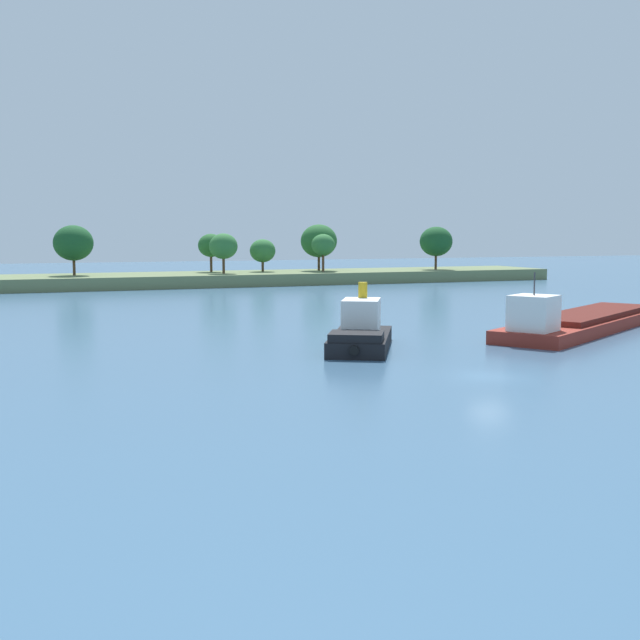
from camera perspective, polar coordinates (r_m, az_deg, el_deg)
The scene contains 4 objects.
ground_plane at distance 50.36m, azimuth 11.92°, elevation -3.93°, with size 400.00×400.00×0.00m, color #3D607F.
treeline_island at distance 139.05m, azimuth -2.90°, elevation 3.59°, with size 98.49×16.04×10.13m.
tugboat at distance 60.57m, azimuth 2.89°, elevation -0.91°, with size 9.07×11.83×4.94m.
cargo_barge at distance 75.68m, azimuth 18.13°, elevation -0.04°, with size 27.52×19.83×5.68m.
Camera 1 is at (-27.35, -41.37, 8.78)m, focal length 45.23 mm.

